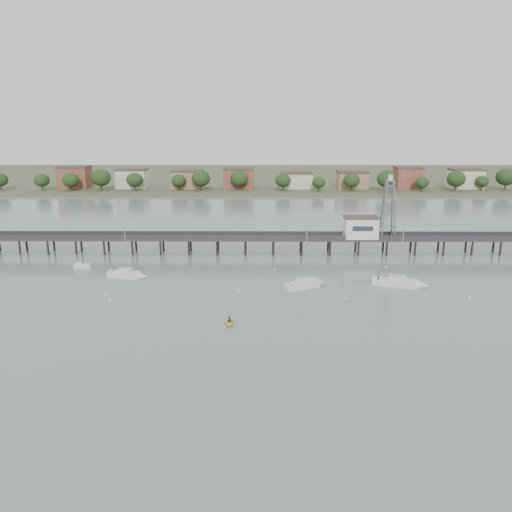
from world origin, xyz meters
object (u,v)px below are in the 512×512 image
at_px(lattice_tower, 388,209).
at_px(sailboat_b, 131,275).
at_px(yellow_dinghy, 229,324).
at_px(sailboat_c, 309,284).
at_px(sailboat_d, 406,284).
at_px(pier, 259,238).
at_px(white_tender, 82,266).

distance_m(lattice_tower, sailboat_b, 62.93).
distance_m(lattice_tower, yellow_dinghy, 59.71).
bearing_deg(yellow_dinghy, sailboat_b, 132.00).
bearing_deg(sailboat_c, sailboat_d, -29.30).
bearing_deg(sailboat_b, pier, 48.19).
bearing_deg(sailboat_b, sailboat_d, 4.59).
height_order(sailboat_c, sailboat_d, sailboat_d).
bearing_deg(lattice_tower, sailboat_d, -95.11).
relative_size(sailboat_d, white_tender, 4.31).
height_order(sailboat_c, yellow_dinghy, sailboat_c).
distance_m(sailboat_b, white_tender, 14.92).
distance_m(sailboat_b, yellow_dinghy, 33.39).
bearing_deg(white_tender, yellow_dinghy, -41.46).
bearing_deg(sailboat_b, yellow_dinghy, -38.45).
xyz_separation_m(pier, sailboat_d, (29.13, -26.49, -3.17)).
bearing_deg(lattice_tower, white_tender, -169.24).
height_order(lattice_tower, sailboat_b, lattice_tower).
xyz_separation_m(sailboat_d, white_tender, (-68.92, 12.94, -0.18)).
height_order(pier, sailboat_c, sailboat_c).
relative_size(white_tender, yellow_dinghy, 1.33).
bearing_deg(lattice_tower, yellow_dinghy, -128.24).
relative_size(lattice_tower, sailboat_b, 1.19).
bearing_deg(sailboat_d, pier, 154.46).
xyz_separation_m(lattice_tower, sailboat_d, (-2.37, -26.49, -10.47)).
distance_m(pier, lattice_tower, 32.34).
bearing_deg(sailboat_b, sailboat_c, 1.22).
height_order(sailboat_b, yellow_dinghy, sailboat_b).
bearing_deg(sailboat_c, white_tender, 134.79).
xyz_separation_m(sailboat_b, sailboat_d, (56.02, -5.46, -0.02)).
distance_m(lattice_tower, sailboat_c, 35.98).
height_order(pier, lattice_tower, lattice_tower).
relative_size(sailboat_d, yellow_dinghy, 5.75).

